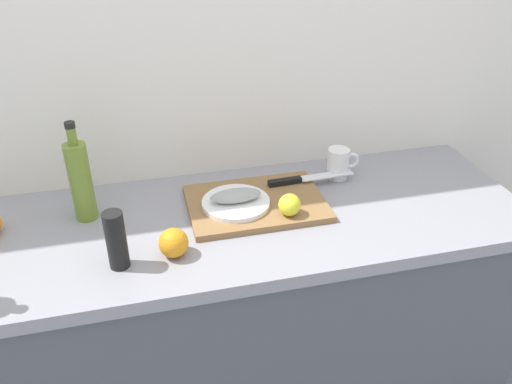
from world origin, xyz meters
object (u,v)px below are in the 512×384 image
(fish_fillet, at_px, (236,196))
(lemon_0, at_px, (290,205))
(cutting_board, at_px, (256,203))
(coffee_mug_0, at_px, (339,163))
(pepper_mill, at_px, (116,240))
(white_plate, at_px, (236,203))
(chef_knife, at_px, (300,179))
(olive_oil_bottle, at_px, (80,180))

(fish_fillet, distance_m, lemon_0, 0.17)
(lemon_0, bearing_deg, cutting_board, 127.52)
(cutting_board, bearing_deg, coffee_mug_0, 19.91)
(coffee_mug_0, distance_m, pepper_mill, 0.79)
(white_plate, height_order, lemon_0, lemon_0)
(white_plate, height_order, coffee_mug_0, coffee_mug_0)
(white_plate, xyz_separation_m, pepper_mill, (-0.35, -0.19, 0.05))
(cutting_board, relative_size, white_plate, 2.02)
(pepper_mill, bearing_deg, cutting_board, 25.56)
(fish_fillet, relative_size, lemon_0, 2.34)
(chef_knife, bearing_deg, pepper_mill, -157.24)
(fish_fillet, relative_size, olive_oil_bottle, 0.51)
(cutting_board, xyz_separation_m, pepper_mill, (-0.41, -0.20, 0.07))
(cutting_board, bearing_deg, chef_knife, 24.99)
(white_plate, distance_m, pepper_mill, 0.40)
(olive_oil_bottle, distance_m, pepper_mill, 0.28)
(chef_knife, xyz_separation_m, pepper_mill, (-0.58, -0.27, 0.05))
(chef_knife, distance_m, olive_oil_bottle, 0.67)
(fish_fillet, bearing_deg, olive_oil_bottle, 170.65)
(chef_knife, xyz_separation_m, olive_oil_bottle, (-0.67, -0.02, 0.10))
(cutting_board, relative_size, coffee_mug_0, 3.71)
(lemon_0, relative_size, pepper_mill, 0.41)
(white_plate, xyz_separation_m, fish_fillet, (0.00, -0.00, 0.03))
(white_plate, distance_m, fish_fillet, 0.03)
(lemon_0, height_order, coffee_mug_0, coffee_mug_0)
(chef_knife, xyz_separation_m, coffee_mug_0, (0.14, 0.03, 0.02))
(cutting_board, distance_m, lemon_0, 0.13)
(chef_knife, relative_size, pepper_mill, 1.81)
(pepper_mill, bearing_deg, fish_fillet, 28.25)
(cutting_board, xyz_separation_m, lemon_0, (0.08, -0.10, 0.04))
(lemon_0, bearing_deg, fish_fillet, 147.98)
(white_plate, bearing_deg, chef_knife, 20.88)
(cutting_board, bearing_deg, lemon_0, -52.48)
(cutting_board, height_order, chef_knife, chef_knife)
(chef_knife, height_order, coffee_mug_0, coffee_mug_0)
(chef_knife, relative_size, lemon_0, 4.45)
(coffee_mug_0, relative_size, pepper_mill, 0.69)
(coffee_mug_0, bearing_deg, cutting_board, -160.09)
(cutting_board, bearing_deg, fish_fillet, -170.74)
(cutting_board, relative_size, olive_oil_bottle, 1.36)
(white_plate, xyz_separation_m, olive_oil_bottle, (-0.43, 0.07, 0.10))
(lemon_0, height_order, olive_oil_bottle, olive_oil_bottle)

